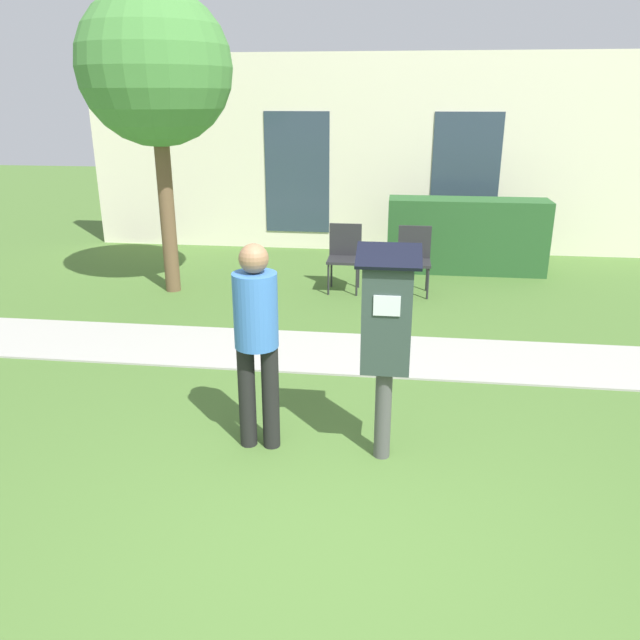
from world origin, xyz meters
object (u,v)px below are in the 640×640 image
at_px(parking_meter, 386,328).
at_px(outdoor_chair_middle, 414,255).
at_px(outdoor_chair_left, 345,252).
at_px(person_standing, 256,332).

bearing_deg(parking_meter, outdoor_chair_middle, 86.15).
distance_m(outdoor_chair_left, outdoor_chair_middle, 0.94).
height_order(parking_meter, person_standing, parking_meter).
bearing_deg(person_standing, outdoor_chair_middle, 61.96).
bearing_deg(parking_meter, outdoor_chair_left, 98.86).
height_order(person_standing, outdoor_chair_middle, person_standing).
distance_m(parking_meter, person_standing, 0.94).
relative_size(outdoor_chair_left, outdoor_chair_middle, 1.00).
bearing_deg(outdoor_chair_middle, parking_meter, -108.75).
relative_size(parking_meter, outdoor_chair_middle, 1.77).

